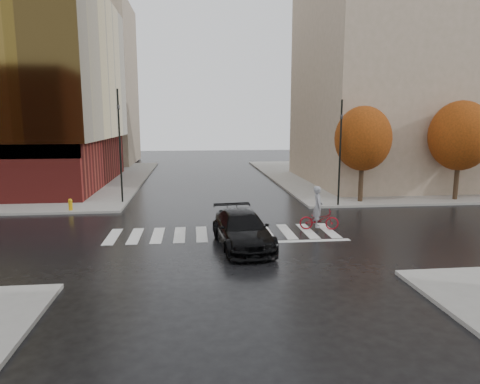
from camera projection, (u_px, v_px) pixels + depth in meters
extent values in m
plane|color=black|center=(224.00, 236.00, 21.30)|extent=(120.00, 120.00, 0.00)
cube|color=gray|center=(412.00, 175.00, 44.14)|extent=(30.00, 30.00, 0.15)
cube|color=silver|center=(223.00, 233.00, 21.78)|extent=(12.00, 3.00, 0.01)
cube|color=gray|center=(399.00, 81.00, 38.26)|extent=(16.00, 16.00, 18.00)
cube|color=gray|center=(76.00, 84.00, 54.11)|extent=(14.00, 12.00, 20.00)
cylinder|color=#312015|center=(361.00, 181.00, 29.37)|extent=(0.32, 0.32, 2.80)
ellipsoid|color=#9E3C0F|center=(363.00, 138.00, 28.88)|extent=(3.80, 3.80, 4.37)
cylinder|color=#312015|center=(456.00, 180.00, 30.13)|extent=(0.32, 0.32, 2.80)
ellipsoid|color=#9E3C0F|center=(460.00, 136.00, 29.62)|extent=(4.20, 4.20, 4.83)
imported|color=black|center=(242.00, 229.00, 19.48)|extent=(2.73, 5.63, 1.58)
imported|color=maroon|center=(319.00, 220.00, 22.50)|extent=(2.14, 1.07, 1.07)
imported|color=gray|center=(318.00, 207.00, 22.37)|extent=(0.65, 0.87, 2.18)
cylinder|color=black|center=(120.00, 146.00, 28.76)|extent=(0.12, 0.12, 7.60)
imported|color=black|center=(118.00, 105.00, 28.30)|extent=(0.22, 0.20, 0.95)
cylinder|color=black|center=(340.00, 153.00, 27.74)|extent=(0.12, 0.12, 6.84)
imported|color=black|center=(342.00, 114.00, 27.33)|extent=(0.17, 0.19, 0.86)
cylinder|color=#C08E0B|center=(70.00, 205.00, 26.60)|extent=(0.24, 0.24, 0.61)
sphere|color=#C08E0B|center=(70.00, 201.00, 26.55)|extent=(0.26, 0.26, 0.26)
cylinder|color=#4E371C|center=(245.00, 241.00, 20.49)|extent=(0.68, 0.68, 0.01)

